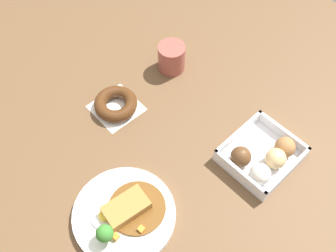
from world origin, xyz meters
name	(u,v)px	position (x,y,z in m)	size (l,w,h in m)	color
ground_plane	(156,155)	(0.00, 0.00, 0.00)	(1.60, 1.60, 0.00)	brown
curry_plate	(124,214)	(-0.16, -0.07, 0.02)	(0.23, 0.23, 0.07)	white
donut_box	(263,157)	(0.17, -0.19, 0.03)	(0.17, 0.16, 0.06)	white
chocolate_ring_donut	(116,104)	(0.02, 0.18, 0.02)	(0.12, 0.12, 0.03)	white
coffee_mug	(172,57)	(0.23, 0.18, 0.04)	(0.08, 0.08, 0.08)	#9E4C42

